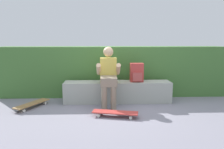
# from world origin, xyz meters

# --- Properties ---
(ground_plane) EXTENTS (24.00, 24.00, 0.00)m
(ground_plane) POSITION_xyz_m (0.00, 0.00, 0.00)
(ground_plane) COLOR gray
(bench_main) EXTENTS (2.29, 0.42, 0.45)m
(bench_main) POSITION_xyz_m (0.00, 0.36, 0.22)
(bench_main) COLOR #9CA096
(bench_main) RESTS_ON ground
(person_skater) EXTENTS (0.49, 0.62, 1.20)m
(person_skater) POSITION_xyz_m (-0.20, 0.15, 0.65)
(person_skater) COLOR gold
(person_skater) RESTS_ON ground
(skateboard_near_person) EXTENTS (0.82, 0.37, 0.09)m
(skateboard_near_person) POSITION_xyz_m (-0.10, -0.58, 0.07)
(skateboard_near_person) COLOR #BC3833
(skateboard_near_person) RESTS_ON ground
(skateboard_beside_bench) EXTENTS (0.55, 0.80, 0.09)m
(skateboard_beside_bench) POSITION_xyz_m (-1.73, 0.01, 0.07)
(skateboard_beside_bench) COLOR olive
(skateboard_beside_bench) RESTS_ON ground
(backpack_on_bench) EXTENTS (0.28, 0.23, 0.40)m
(backpack_on_bench) POSITION_xyz_m (0.41, 0.35, 0.64)
(backpack_on_bench) COLOR #B23833
(backpack_on_bench) RESTS_ON bench_main
(hedge_row) EXTENTS (5.41, 0.75, 1.18)m
(hedge_row) POSITION_xyz_m (-0.07, 1.08, 0.59)
(hedge_row) COLOR #3F6B31
(hedge_row) RESTS_ON ground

